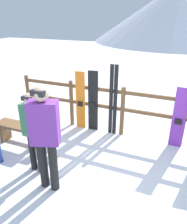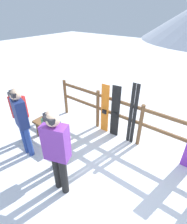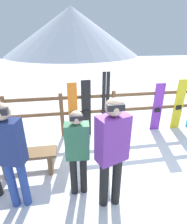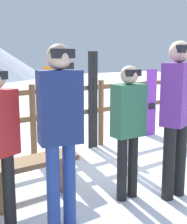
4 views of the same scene
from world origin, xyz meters
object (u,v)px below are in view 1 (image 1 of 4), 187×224
snowboard_orange (80,101)px  snowboard_black_stripe (93,102)px  bench (19,130)px  person_plaid_green (33,128)px  person_purple (45,133)px  snowboard_purple (179,119)px  ski_pair_black (113,101)px

snowboard_orange → snowboard_black_stripe: 0.34m
bench → person_plaid_green: size_ratio=0.71×
bench → snowboard_orange: (0.95, 1.26, 0.40)m
person_plaid_green → person_purple: bearing=-32.4°
person_purple → snowboard_orange: size_ratio=1.22×
person_plaid_green → snowboard_black_stripe: (0.36, 1.88, -0.15)m
snowboard_black_stripe → snowboard_purple: bearing=-0.0°
snowboard_black_stripe → person_purple: bearing=-87.2°
bench → snowboard_orange: 1.63m
bench → snowboard_purple: 3.55m
snowboard_black_stripe → ski_pair_black: 0.52m
person_purple → ski_pair_black: size_ratio=1.05×
bench → snowboard_black_stripe: size_ratio=0.71×
person_plaid_green → ski_pair_black: ski_pair_black is taller
person_purple → ski_pair_black: bearing=79.5°
person_plaid_green → snowboard_orange: bearing=89.4°
bench → person_plaid_green: bearing=-33.6°
bench → person_purple: 1.83m
person_plaid_green → ski_pair_black: (0.88, 1.89, -0.05)m
person_purple → snowboard_orange: bearing=101.7°
bench → ski_pair_black: (1.81, 1.27, 0.52)m
snowboard_black_stripe → ski_pair_black: bearing=0.4°
person_purple → snowboard_purple: person_purple is taller
snowboard_black_stripe → person_plaid_green: bearing=-100.9°
person_purple → snowboard_purple: (1.90, 2.18, -0.38)m
snowboard_orange → snowboard_purple: snowboard_orange is taller
snowboard_orange → snowboard_black_stripe: bearing=0.0°
bench → snowboard_purple: (3.30, 1.26, 0.34)m
person_plaid_green → snowboard_orange: 1.89m
bench → person_plaid_green: 1.26m
person_purple → snowboard_orange: (-0.45, 2.18, -0.33)m
bench → person_purple: person_purple is taller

